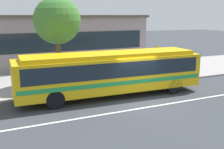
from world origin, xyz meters
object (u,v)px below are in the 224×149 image
at_px(bus_stop_sign, 157,58).
at_px(pedestrian_walking_along_curb, 98,68).
at_px(pedestrian_standing_by_tree, 67,74).
at_px(street_tree_near_stop, 57,21).
at_px(pedestrian_waiting_near_sign, 109,67).
at_px(transit_bus, 111,71).

bearing_deg(bus_stop_sign, pedestrian_walking_along_curb, 160.61).
relative_size(pedestrian_standing_by_tree, street_tree_near_stop, 0.27).
height_order(pedestrian_waiting_near_sign, pedestrian_walking_along_curb, pedestrian_waiting_near_sign).
xyz_separation_m(transit_bus, pedestrian_walking_along_curb, (0.42, 3.25, -0.45)).
xyz_separation_m(transit_bus, pedestrian_waiting_near_sign, (1.32, 3.18, -0.44)).
relative_size(transit_bus, bus_stop_sign, 4.43).
bearing_deg(pedestrian_standing_by_tree, transit_bus, -51.23).
bearing_deg(transit_bus, bus_stop_sign, 22.00).
relative_size(pedestrian_walking_along_curb, pedestrian_standing_by_tree, 1.07).
distance_m(bus_stop_sign, street_tree_near_stop, 7.54).
bearing_deg(pedestrian_walking_along_curb, street_tree_near_stop, 167.21).
xyz_separation_m(transit_bus, bus_stop_sign, (4.50, 1.82, 0.21)).
height_order(bus_stop_sign, street_tree_near_stop, street_tree_near_stop).
height_order(transit_bus, pedestrian_walking_along_curb, transit_bus).
height_order(pedestrian_waiting_near_sign, bus_stop_sign, bus_stop_sign).
bearing_deg(transit_bus, pedestrian_walking_along_curb, 82.58).
bearing_deg(transit_bus, pedestrian_standing_by_tree, 128.77).
bearing_deg(pedestrian_waiting_near_sign, street_tree_near_stop, 169.18).
height_order(pedestrian_walking_along_curb, bus_stop_sign, bus_stop_sign).
xyz_separation_m(pedestrian_walking_along_curb, pedestrian_standing_by_tree, (-2.48, -0.69, -0.07)).
distance_m(pedestrian_walking_along_curb, pedestrian_standing_by_tree, 2.57).
height_order(transit_bus, pedestrian_standing_by_tree, transit_bus).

